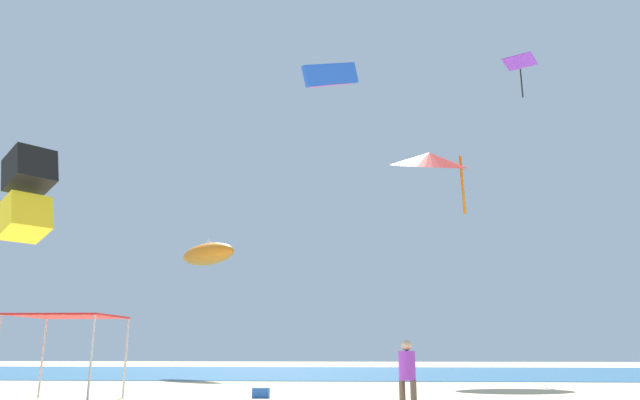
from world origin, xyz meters
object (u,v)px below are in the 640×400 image
object	(u,v)px
cooler_box	(261,392)
kite_parafoil_blue	(331,75)
canopy_tent	(69,320)
kite_box_black	(27,194)
kite_delta_red	(429,160)
person_leftmost	(407,370)
kite_inflatable_orange	(208,254)
kite_diamond_purple	(520,64)

from	to	relation	value
cooler_box	kite_parafoil_blue	distance (m)	15.31
canopy_tent	kite_parafoil_blue	bearing A→B (deg)	40.90
cooler_box	kite_box_black	world-z (taller)	kite_box_black
kite_box_black	kite_parafoil_blue	distance (m)	14.31
kite_box_black	cooler_box	bearing A→B (deg)	128.24
cooler_box	kite_delta_red	xyz separation A→B (m)	(7.77, 13.49, 12.36)
person_leftmost	kite_inflatable_orange	xyz separation A→B (m)	(-10.27, 19.81, 6.12)
kite_box_black	kite_inflatable_orange	xyz separation A→B (m)	(3.26, 14.87, -0.02)
kite_delta_red	kite_box_black	distance (m)	22.11
kite_inflatable_orange	kite_delta_red	bearing A→B (deg)	31.25
kite_delta_red	kite_box_black	xyz separation A→B (m)	(-16.80, -13.34, -5.32)
kite_delta_red	kite_parafoil_blue	xyz separation A→B (m)	(-5.57, -8.04, 1.78)
kite_diamond_purple	kite_inflatable_orange	distance (m)	21.24
person_leftmost	kite_delta_red	world-z (taller)	kite_delta_red
kite_box_black	kite_diamond_purple	size ratio (longest dim) A/B	1.63
canopy_tent	kite_inflatable_orange	distance (m)	17.36
canopy_tent	kite_box_black	size ratio (longest dim) A/B	0.85
kite_parafoil_blue	kite_box_black	bearing A→B (deg)	-16.62
canopy_tent	kite_diamond_purple	distance (m)	25.92
kite_box_black	kite_diamond_purple	bearing A→B (deg)	152.99
cooler_box	kite_diamond_purple	world-z (taller)	kite_diamond_purple
canopy_tent	kite_diamond_purple	world-z (taller)	kite_diamond_purple
canopy_tent	kite_parafoil_blue	world-z (taller)	kite_parafoil_blue
person_leftmost	kite_box_black	bearing A→B (deg)	-165.80
canopy_tent	kite_box_black	distance (m)	5.88
kite_delta_red	kite_parafoil_blue	distance (m)	9.95
kite_delta_red	kite_inflatable_orange	bearing A→B (deg)	-16.74
kite_box_black	kite_parafoil_blue	bearing A→B (deg)	154.41
kite_delta_red	kite_box_black	world-z (taller)	kite_delta_red
canopy_tent	kite_parafoil_blue	size ratio (longest dim) A/B	1.11
canopy_tent	kite_delta_red	distance (m)	22.86
kite_parafoil_blue	kite_inflatable_orange	distance (m)	14.35
kite_delta_red	person_leftmost	bearing A→B (deg)	69.53
canopy_tent	kite_delta_red	size ratio (longest dim) A/B	0.55
person_leftmost	kite_parafoil_blue	xyz separation A→B (m)	(-2.30, 10.24, 13.24)
canopy_tent	person_leftmost	size ratio (longest dim) A/B	1.63
kite_box_black	kite_inflatable_orange	size ratio (longest dim) A/B	0.76
kite_diamond_purple	kite_parafoil_blue	bearing A→B (deg)	52.11
kite_box_black	person_leftmost	bearing A→B (deg)	109.08
person_leftmost	kite_parafoil_blue	world-z (taller)	kite_parafoil_blue
cooler_box	kite_box_black	size ratio (longest dim) A/B	0.16
kite_parafoil_blue	cooler_box	bearing A→B (deg)	26.10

